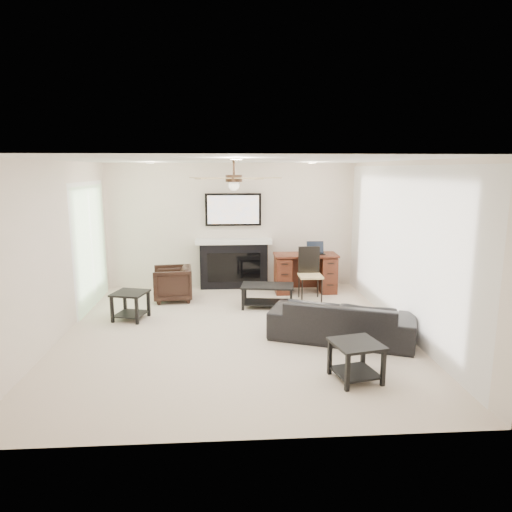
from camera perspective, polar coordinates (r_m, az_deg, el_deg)
The scene contains 10 objects.
room_shell at distance 6.56m, azimuth -1.10°, elevation 4.73°, with size 5.50×5.54×2.52m.
sofa at distance 6.59m, azimuth 10.63°, elevation -7.85°, with size 1.99×0.78×0.58m, color black.
armchair at distance 8.50m, azimuth -10.40°, elevation -3.41°, with size 0.67×0.69×0.63m, color black.
coffee_table at distance 7.98m, azimuth 1.44°, elevation -5.03°, with size 0.90×0.50×0.40m, color black.
end_table_near at distance 5.45m, azimuth 12.36°, elevation -12.73°, with size 0.52×0.52×0.45m, color black.
end_table_left at distance 7.62m, azimuth -15.40°, elevation -6.01°, with size 0.50×0.50×0.45m, color black.
fireplace_unit at distance 9.13m, azimuth -2.81°, elevation 1.84°, with size 1.52×0.34×1.91m, color black.
desk at distance 8.96m, azimuth 6.17°, elevation -2.14°, with size 1.22×0.56×0.76m, color #36150D.
desk_chair at distance 8.41m, azimuth 6.83°, elevation -2.28°, with size 0.42×0.44×0.97m, color black.
laptop at distance 8.88m, azimuth 7.53°, elevation 0.98°, with size 0.33×0.24×0.23m, color black.
Camera 1 is at (-0.12, -6.43, 2.38)m, focal length 32.00 mm.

